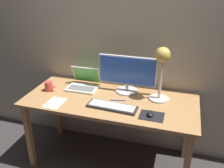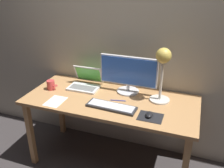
% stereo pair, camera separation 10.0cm
% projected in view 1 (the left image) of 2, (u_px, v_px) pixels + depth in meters
% --- Properties ---
extents(ground_plane, '(4.80, 4.80, 0.00)m').
position_uv_depth(ground_plane, '(110.00, 160.00, 2.58)').
color(ground_plane, '#383333').
rests_on(ground_plane, ground).
extents(back_wall, '(4.80, 0.06, 2.60)m').
position_uv_depth(back_wall, '(122.00, 30.00, 2.39)').
color(back_wall, '#B2A893').
rests_on(back_wall, ground).
extents(desk, '(1.60, 0.70, 0.74)m').
position_uv_depth(desk, '(110.00, 106.00, 2.31)').
color(desk, tan).
rests_on(desk, ground).
extents(monitor, '(0.56, 0.22, 0.36)m').
position_uv_depth(monitor, '(127.00, 73.00, 2.34)').
color(monitor, silver).
rests_on(monitor, desk).
extents(keyboard_main, '(0.45, 0.16, 0.03)m').
position_uv_depth(keyboard_main, '(112.00, 107.00, 2.12)').
color(keyboard_main, '#28282B').
rests_on(keyboard_main, desk).
extents(laptop, '(0.31, 0.28, 0.20)m').
position_uv_depth(laptop, '(84.00, 82.00, 2.49)').
color(laptop, silver).
rests_on(laptop, desk).
extents(desk_lamp, '(0.18, 0.18, 0.50)m').
position_uv_depth(desk_lamp, '(162.00, 64.00, 2.12)').
color(desk_lamp, beige).
rests_on(desk_lamp, desk).
extents(mousepad, '(0.20, 0.16, 0.00)m').
position_uv_depth(mousepad, '(152.00, 116.00, 2.00)').
color(mousepad, black).
rests_on(mousepad, desk).
extents(mouse, '(0.06, 0.10, 0.03)m').
position_uv_depth(mouse, '(151.00, 113.00, 2.00)').
color(mouse, black).
rests_on(mouse, mousepad).
extents(coffee_mug, '(0.11, 0.08, 0.09)m').
position_uv_depth(coffee_mug, '(49.00, 86.00, 2.42)').
color(coffee_mug, '#CC3F3F').
rests_on(coffee_mug, desk).
extents(paper_sheet_near_mouse, '(0.15, 0.21, 0.00)m').
position_uv_depth(paper_sheet_near_mouse, '(55.00, 103.00, 2.21)').
color(paper_sheet_near_mouse, white).
rests_on(paper_sheet_near_mouse, desk).
extents(pen, '(0.14, 0.04, 0.01)m').
position_uv_depth(pen, '(118.00, 100.00, 2.24)').
color(pen, '#2633A5').
rests_on(pen, desk).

